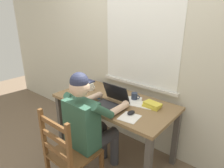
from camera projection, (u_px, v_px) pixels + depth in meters
The scene contains 14 objects.
ground_plane at pixel (114, 153), 2.62m from camera, with size 8.00×8.00×0.00m, color brown.
back_wall at pixel (137, 49), 2.48m from camera, with size 6.00×0.08×2.60m.
desk at pixel (114, 108), 2.39m from camera, with size 1.43×0.72×0.75m.
seated_person at pixel (90, 122), 2.05m from camera, with size 0.50×0.60×1.23m.
wooden_chair at pixel (69, 154), 1.93m from camera, with size 0.42×0.42×0.92m.
laptop at pixel (111, 101), 2.22m from camera, with size 0.33×0.31×0.22m.
computer_mouse at pixel (131, 113), 2.04m from camera, with size 0.06×0.10×0.03m, color black.
coffee_mug_white at pixel (91, 87), 2.64m from camera, with size 0.12×0.08×0.09m.
coffee_mug_dark at pixel (135, 96), 2.36m from camera, with size 0.11×0.07×0.09m.
book_stack_main at pixel (152, 105), 2.18m from camera, with size 0.20×0.14×0.05m.
paper_pile_near_laptop at pixel (130, 117), 1.98m from camera, with size 0.18×0.19×0.01m, color white.
paper_pile_back_corner at pixel (142, 104), 2.25m from camera, with size 0.25×0.17×0.01m, color white.
paper_pile_side at pixel (134, 100), 2.36m from camera, with size 0.18×0.18×0.01m, color white.
landscape_photo_print at pixel (96, 97), 2.44m from camera, with size 0.13×0.09×0.00m, color teal.
Camera 1 is at (1.36, -1.66, 1.76)m, focal length 32.27 mm.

